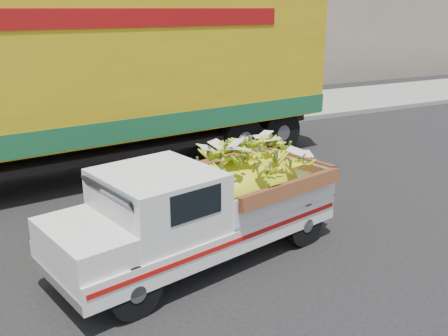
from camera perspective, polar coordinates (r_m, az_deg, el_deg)
ground at (r=8.27m, az=-0.76°, el=-7.46°), size 100.00×100.00×0.00m
curb at (r=13.94m, az=-12.73°, el=3.04°), size 60.00×0.25×0.15m
sidewalk at (r=15.93m, az=-14.74°, el=4.70°), size 60.00×4.00×0.14m
building_right at (r=28.09m, az=11.09°, el=16.45°), size 14.00×6.00×6.00m
pickup_truck at (r=7.34m, az=-0.93°, el=-3.98°), size 4.50×2.44×1.50m
semi_trailer at (r=10.94m, az=-16.25°, el=9.73°), size 12.04×3.93×3.80m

